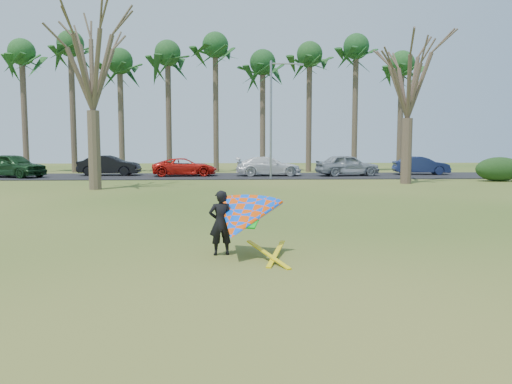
{
  "coord_description": "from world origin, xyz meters",
  "views": [
    {
      "loc": [
        -0.69,
        -12.06,
        2.49
      ],
      "look_at": [
        0.0,
        2.0,
        1.1
      ],
      "focal_mm": 35.0,
      "sensor_mm": 36.0,
      "label": 1
    }
  ],
  "objects_px": {
    "bare_tree_left": "(91,58)",
    "kite_flyer": "(240,219)",
    "car_4": "(347,165)",
    "car_5": "(421,165)",
    "streetlight": "(273,114)",
    "car_3": "(269,166)",
    "bare_tree_right": "(409,75)",
    "car_2": "(185,167)",
    "car_0": "(13,165)",
    "car_1": "(109,165)"
  },
  "relations": [
    {
      "from": "bare_tree_right",
      "to": "car_1",
      "type": "height_order",
      "value": "bare_tree_right"
    },
    {
      "from": "car_0",
      "to": "car_2",
      "type": "height_order",
      "value": "car_0"
    },
    {
      "from": "bare_tree_left",
      "to": "streetlight",
      "type": "distance_m",
      "value": 12.58
    },
    {
      "from": "car_1",
      "to": "car_4",
      "type": "distance_m",
      "value": 17.83
    },
    {
      "from": "car_3",
      "to": "car_5",
      "type": "relative_size",
      "value": 1.16
    },
    {
      "from": "streetlight",
      "to": "car_5",
      "type": "bearing_deg",
      "value": 18.12
    },
    {
      "from": "car_4",
      "to": "kite_flyer",
      "type": "height_order",
      "value": "kite_flyer"
    },
    {
      "from": "car_1",
      "to": "car_3",
      "type": "bearing_deg",
      "value": -92.07
    },
    {
      "from": "bare_tree_left",
      "to": "streetlight",
      "type": "xyz_separation_m",
      "value": [
        10.16,
        7.0,
        -2.45
      ]
    },
    {
      "from": "bare_tree_left",
      "to": "kite_flyer",
      "type": "bearing_deg",
      "value": -65.39
    },
    {
      "from": "car_3",
      "to": "kite_flyer",
      "type": "distance_m",
      "value": 26.37
    },
    {
      "from": "bare_tree_left",
      "to": "kite_flyer",
      "type": "xyz_separation_m",
      "value": [
        7.48,
        -16.34,
        -6.08
      ]
    },
    {
      "from": "bare_tree_left",
      "to": "streetlight",
      "type": "relative_size",
      "value": 1.21
    },
    {
      "from": "car_5",
      "to": "car_0",
      "type": "bearing_deg",
      "value": 99.05
    },
    {
      "from": "bare_tree_left",
      "to": "car_4",
      "type": "xyz_separation_m",
      "value": [
        15.92,
        9.61,
        -6.06
      ]
    },
    {
      "from": "car_5",
      "to": "kite_flyer",
      "type": "distance_m",
      "value": 30.83
    },
    {
      "from": "bare_tree_left",
      "to": "car_4",
      "type": "height_order",
      "value": "bare_tree_left"
    },
    {
      "from": "car_2",
      "to": "bare_tree_left",
      "type": "bearing_deg",
      "value": 152.82
    },
    {
      "from": "bare_tree_left",
      "to": "streetlight",
      "type": "bearing_deg",
      "value": 34.57
    },
    {
      "from": "bare_tree_right",
      "to": "car_5",
      "type": "relative_size",
      "value": 2.2
    },
    {
      "from": "car_1",
      "to": "car_2",
      "type": "relative_size",
      "value": 0.95
    },
    {
      "from": "car_0",
      "to": "car_1",
      "type": "xyz_separation_m",
      "value": [
        6.37,
        1.75,
        -0.1
      ]
    },
    {
      "from": "car_3",
      "to": "car_4",
      "type": "height_order",
      "value": "car_4"
    },
    {
      "from": "bare_tree_left",
      "to": "bare_tree_right",
      "type": "relative_size",
      "value": 1.05
    },
    {
      "from": "car_4",
      "to": "car_5",
      "type": "distance_m",
      "value": 6.19
    },
    {
      "from": "bare_tree_left",
      "to": "car_4",
      "type": "distance_m",
      "value": 19.56
    },
    {
      "from": "car_4",
      "to": "car_5",
      "type": "bearing_deg",
      "value": -86.54
    },
    {
      "from": "bare_tree_right",
      "to": "car_1",
      "type": "distance_m",
      "value": 22.13
    },
    {
      "from": "bare_tree_left",
      "to": "car_3",
      "type": "height_order",
      "value": "bare_tree_left"
    },
    {
      "from": "bare_tree_right",
      "to": "car_2",
      "type": "xyz_separation_m",
      "value": [
        -14.15,
        6.95,
        -5.85
      ]
    },
    {
      "from": "streetlight",
      "to": "kite_flyer",
      "type": "height_order",
      "value": "streetlight"
    },
    {
      "from": "bare_tree_left",
      "to": "car_3",
      "type": "xyz_separation_m",
      "value": [
        10.06,
        9.9,
        -6.15
      ]
    },
    {
      "from": "car_5",
      "to": "kite_flyer",
      "type": "xyz_separation_m",
      "value": [
        -14.5,
        -27.21,
        0.09
      ]
    },
    {
      "from": "streetlight",
      "to": "car_1",
      "type": "xyz_separation_m",
      "value": [
        -12.02,
        3.9,
        -3.66
      ]
    },
    {
      "from": "bare_tree_left",
      "to": "car_3",
      "type": "relative_size",
      "value": 1.99
    },
    {
      "from": "bare_tree_right",
      "to": "car_0",
      "type": "relative_size",
      "value": 1.86
    },
    {
      "from": "car_3",
      "to": "car_4",
      "type": "xyz_separation_m",
      "value": [
        5.86,
        -0.29,
        0.09
      ]
    },
    {
      "from": "car_1",
      "to": "car_5",
      "type": "relative_size",
      "value": 1.07
    },
    {
      "from": "bare_tree_right",
      "to": "car_0",
      "type": "xyz_separation_m",
      "value": [
        -26.23,
        6.14,
        -5.66
      ]
    },
    {
      "from": "car_2",
      "to": "car_5",
      "type": "height_order",
      "value": "car_5"
    },
    {
      "from": "streetlight",
      "to": "car_3",
      "type": "height_order",
      "value": "streetlight"
    },
    {
      "from": "bare_tree_right",
      "to": "bare_tree_left",
      "type": "bearing_deg",
      "value": -170.54
    },
    {
      "from": "car_2",
      "to": "bare_tree_right",
      "type": "bearing_deg",
      "value": -122.18
    },
    {
      "from": "car_1",
      "to": "kite_flyer",
      "type": "height_order",
      "value": "kite_flyer"
    },
    {
      "from": "bare_tree_left",
      "to": "car_1",
      "type": "xyz_separation_m",
      "value": [
        -1.86,
        10.9,
        -6.11
      ]
    },
    {
      "from": "car_2",
      "to": "car_4",
      "type": "distance_m",
      "value": 12.07
    },
    {
      "from": "bare_tree_left",
      "to": "car_0",
      "type": "bearing_deg",
      "value": 131.98
    },
    {
      "from": "streetlight",
      "to": "car_5",
      "type": "xyz_separation_m",
      "value": [
        11.82,
        3.87,
        -3.71
      ]
    },
    {
      "from": "bare_tree_right",
      "to": "car_0",
      "type": "height_order",
      "value": "bare_tree_right"
    },
    {
      "from": "bare_tree_left",
      "to": "car_4",
      "type": "bearing_deg",
      "value": 31.12
    }
  ]
}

